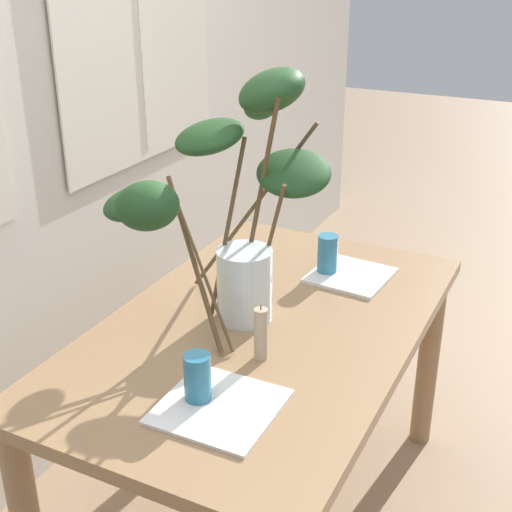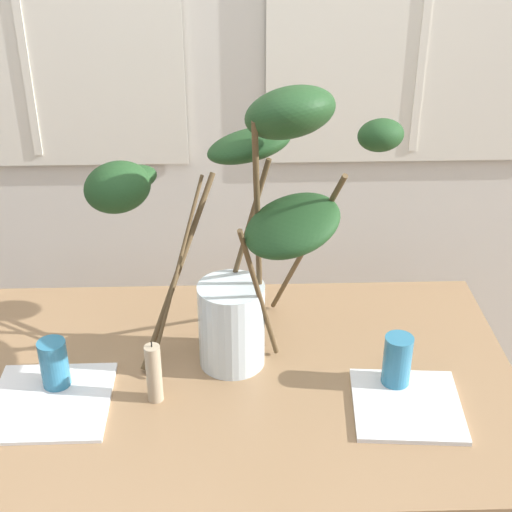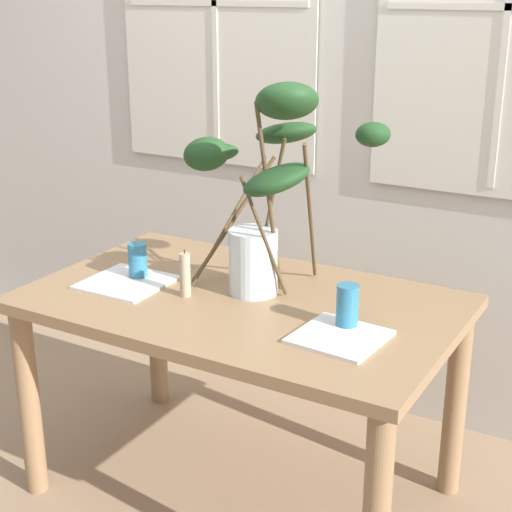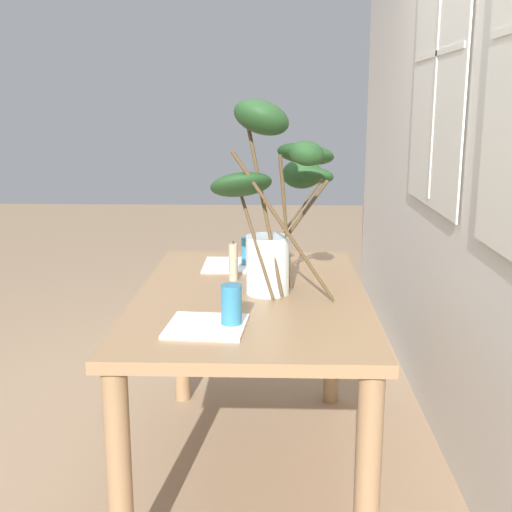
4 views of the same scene
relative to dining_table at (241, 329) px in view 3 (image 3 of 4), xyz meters
The scene contains 9 objects.
ground 0.62m from the dining_table, ahead, with size 14.00×14.00×0.00m, color #9E7F60.
back_wall_with_windows 1.20m from the dining_table, 90.00° to the left, with size 5.69×0.14×2.94m.
dining_table is the anchor object (origin of this frame).
vase_with_branches 0.48m from the dining_table, 81.19° to the left, with size 0.79×0.52×0.73m.
drinking_glass_blue_left 0.44m from the dining_table, behind, with size 0.07×0.07×0.13m, color teal.
drinking_glass_blue_right 0.43m from the dining_table, ahead, with size 0.07×0.07×0.14m, color teal.
plate_square_left 0.43m from the dining_table, 168.20° to the right, with size 0.27×0.27×0.01m, color white.
plate_square_right 0.44m from the dining_table, 17.02° to the right, with size 0.24×0.24×0.01m, color white.
pillar_candle 0.26m from the dining_table, 155.16° to the right, with size 0.04×0.04×0.16m.
Camera 3 is at (1.21, -2.00, 1.68)m, focal length 54.70 mm.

